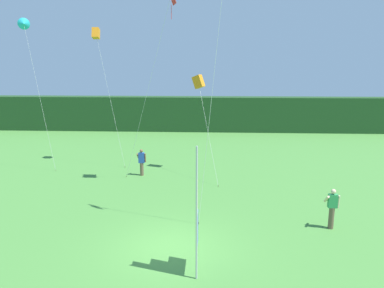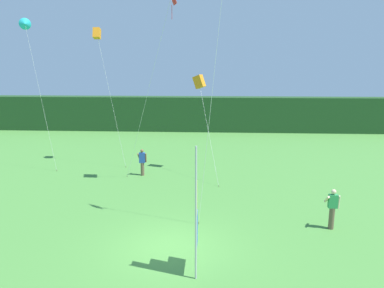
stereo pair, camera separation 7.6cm
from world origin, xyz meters
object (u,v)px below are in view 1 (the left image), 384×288
object	(u,v)px
kite_red_diamond_0	(168,7)
kite_cyan_delta_4	(24,25)
person_mid_field	(332,208)
banner_flag	(197,214)
kite_orange_box_1	(198,82)
person_near_banner	(142,162)
kite_orange_box_2	(96,34)

from	to	relation	value
kite_red_diamond_0	kite_cyan_delta_4	xyz separation A→B (m)	(-9.40, 3.22, -0.41)
person_mid_field	kite_cyan_delta_4	xyz separation A→B (m)	(-16.63, 8.39, 8.28)
banner_flag	kite_orange_box_1	distance (m)	12.54
kite_orange_box_1	kite_cyan_delta_4	xyz separation A→B (m)	(-10.84, -0.00, 3.49)
person_near_banner	kite_red_diamond_0	bearing A→B (deg)	-42.45
banner_flag	kite_cyan_delta_4	distance (m)	17.93
person_near_banner	kite_red_diamond_0	distance (m)	9.12
kite_orange_box_1	kite_orange_box_2	xyz separation A→B (m)	(-6.80, 1.44, 3.05)
person_mid_field	kite_red_diamond_0	distance (m)	12.43
banner_flag	kite_orange_box_2	xyz separation A→B (m)	(-7.21, 13.43, 6.71)
kite_orange_box_1	kite_orange_box_2	bearing A→B (deg)	168.04
kite_orange_box_2	kite_cyan_delta_4	xyz separation A→B (m)	(-4.05, -1.44, 0.44)
kite_orange_box_1	kite_orange_box_2	size ratio (longest dim) A/B	0.67
person_near_banner	kite_red_diamond_0	xyz separation A→B (m)	(2.00, -1.83, 8.70)
person_mid_field	person_near_banner	bearing A→B (deg)	142.82
banner_flag	kite_orange_box_1	xyz separation A→B (m)	(-0.41, 11.99, 3.66)
person_near_banner	kite_orange_box_1	bearing A→B (deg)	21.96
kite_red_diamond_0	kite_orange_box_2	xyz separation A→B (m)	(-5.35, 4.66, -0.85)
person_mid_field	kite_cyan_delta_4	bearing A→B (deg)	153.22
banner_flag	person_mid_field	xyz separation A→B (m)	(5.38, 3.59, -1.13)
kite_red_diamond_0	kite_orange_box_2	bearing A→B (deg)	138.92
banner_flag	kite_orange_box_2	world-z (taller)	kite_orange_box_2
banner_flag	person_mid_field	distance (m)	6.57
kite_orange_box_1	kite_cyan_delta_4	distance (m)	11.39
person_mid_field	banner_flag	bearing A→B (deg)	-146.27
kite_red_diamond_0	person_near_banner	bearing A→B (deg)	137.55
kite_red_diamond_0	person_mid_field	bearing A→B (deg)	-35.57
kite_red_diamond_0	kite_orange_box_2	distance (m)	7.15
kite_orange_box_2	kite_cyan_delta_4	distance (m)	4.32
kite_orange_box_1	kite_orange_box_2	world-z (taller)	kite_orange_box_2
banner_flag	kite_cyan_delta_4	size ratio (longest dim) A/B	0.44
kite_orange_box_2	banner_flag	bearing A→B (deg)	-61.78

